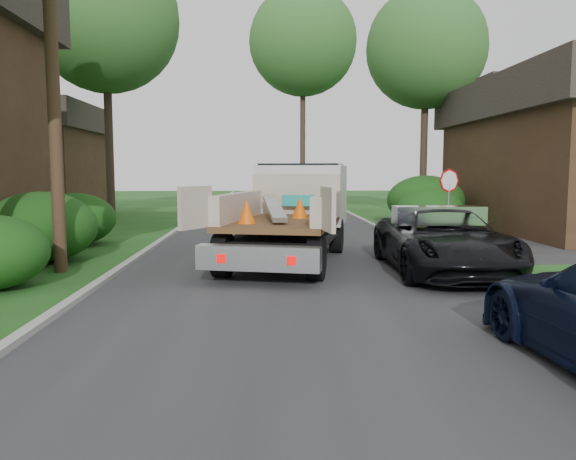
# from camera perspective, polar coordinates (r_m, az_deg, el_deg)

# --- Properties ---
(ground) EXTENTS (120.00, 120.00, 0.00)m
(ground) POSITION_cam_1_polar(r_m,az_deg,el_deg) (8.84, 1.69, -9.78)
(ground) COLOR #1A4513
(ground) RESTS_ON ground
(road) EXTENTS (8.00, 90.00, 0.02)m
(road) POSITION_cam_1_polar(r_m,az_deg,el_deg) (18.65, -0.50, -1.37)
(road) COLOR #28282B
(road) RESTS_ON ground
(curb_left) EXTENTS (0.20, 90.00, 0.12)m
(curb_left) POSITION_cam_1_polar(r_m,az_deg,el_deg) (18.96, -12.98, -1.24)
(curb_left) COLOR #9E9E99
(curb_left) RESTS_ON ground
(curb_right) EXTENTS (0.20, 90.00, 0.12)m
(curb_right) POSITION_cam_1_polar(r_m,az_deg,el_deg) (19.22, 11.82, -1.11)
(curb_right) COLOR #9E9E99
(curb_right) RESTS_ON ground
(stop_sign) EXTENTS (0.71, 0.32, 2.48)m
(stop_sign) POSITION_cam_1_polar(r_m,az_deg,el_deg) (18.44, 16.02, 3.84)
(stop_sign) COLOR slate
(stop_sign) RESTS_ON ground
(utility_pole) EXTENTS (2.42, 1.25, 10.00)m
(utility_pole) POSITION_cam_1_polar(r_m,az_deg,el_deg) (14.58, -22.84, 16.50)
(utility_pole) COLOR #382619
(utility_pole) RESTS_ON ground
(house_left_far) EXTENTS (7.56, 7.56, 6.00)m
(house_left_far) POSITION_cam_1_polar(r_m,az_deg,el_deg) (33.10, -25.49, 6.56)
(house_left_far) COLOR #3A2617
(house_left_far) RESTS_ON ground
(hedge_left_b) EXTENTS (2.86, 2.86, 1.87)m
(hedge_left_b) POSITION_cam_1_polar(r_m,az_deg,el_deg) (16.17, -23.74, 0.29)
(hedge_left_b) COLOR #0F4112
(hedge_left_b) RESTS_ON ground
(hedge_left_c) EXTENTS (2.60, 2.60, 1.70)m
(hedge_left_c) POSITION_cam_1_polar(r_m,az_deg,el_deg) (19.55, -20.84, 1.07)
(hedge_left_c) COLOR #0F4112
(hedge_left_c) RESTS_ON ground
(hedge_right_a) EXTENTS (2.60, 2.60, 1.70)m
(hedge_right_a) POSITION_cam_1_polar(r_m,az_deg,el_deg) (22.48, 14.19, 1.87)
(hedge_right_a) COLOR #0F4112
(hedge_right_a) RESTS_ON ground
(hedge_right_b) EXTENTS (3.38, 3.38, 2.21)m
(hedge_right_b) POSITION_cam_1_polar(r_m,az_deg,el_deg) (25.53, 13.80, 2.93)
(hedge_right_b) COLOR #0F4112
(hedge_right_b) RESTS_ON ground
(tree_left_far) EXTENTS (6.40, 6.40, 12.20)m
(tree_left_far) POSITION_cam_1_polar(r_m,az_deg,el_deg) (27.20, -18.08, 19.72)
(tree_left_far) COLOR #2D2119
(tree_left_far) RESTS_ON ground
(tree_right_far) EXTENTS (6.00, 6.00, 11.50)m
(tree_right_far) POSITION_cam_1_polar(r_m,az_deg,el_deg) (30.23, 13.87, 17.44)
(tree_right_far) COLOR #2D2119
(tree_right_far) RESTS_ON ground
(tree_center_far) EXTENTS (7.20, 7.20, 14.60)m
(tree_center_far) POSITION_cam_1_polar(r_m,az_deg,el_deg) (39.51, 1.53, 18.56)
(tree_center_far) COLOR #2D2119
(tree_center_far) RESTS_ON ground
(flatbed_truck) EXTENTS (4.36, 7.37, 2.62)m
(flatbed_truck) POSITION_cam_1_polar(r_m,az_deg,el_deg) (15.66, 0.71, 2.43)
(flatbed_truck) COLOR black
(flatbed_truck) RESTS_ON ground
(black_pickup) EXTENTS (2.71, 5.57, 1.53)m
(black_pickup) POSITION_cam_1_polar(r_m,az_deg,el_deg) (13.75, 15.47, -1.06)
(black_pickup) COLOR black
(black_pickup) RESTS_ON ground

